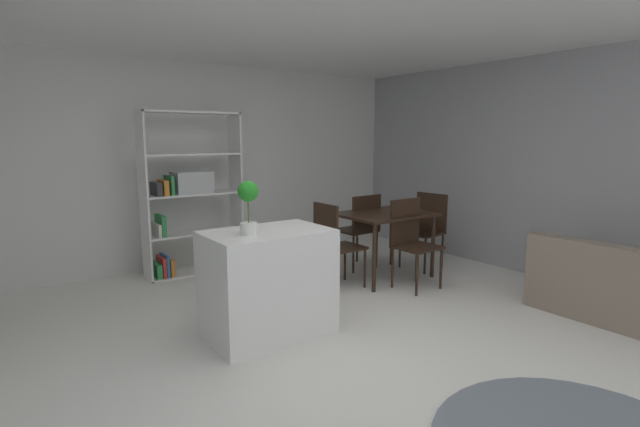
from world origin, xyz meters
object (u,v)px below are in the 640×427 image
object	(u,v)px
dining_chair_island_side	(333,240)
dining_chair_far	(361,224)
kitchen_island	(268,283)
open_bookshelf	(187,197)
dining_chair_window_side	(427,224)
potted_plant_on_island	(248,202)
dining_table	(384,220)
dining_chair_near	(411,236)

from	to	relation	value
dining_chair_island_side	dining_chair_far	distance (m)	0.87
kitchen_island	open_bookshelf	xyz separation A→B (m)	(0.11, 2.13, 0.49)
dining_chair_window_side	open_bookshelf	bearing A→B (deg)	-125.60
open_bookshelf	dining_chair_window_side	xyz separation A→B (m)	(2.55, -1.49, -0.38)
potted_plant_on_island	open_bookshelf	xyz separation A→B (m)	(0.30, 2.18, -0.21)
potted_plant_on_island	dining_chair_window_side	world-z (taller)	potted_plant_on_island
dining_table	dining_chair_near	xyz separation A→B (m)	(-0.00, -0.42, -0.11)
dining_table	dining_chair_near	world-z (taller)	dining_chair_near
dining_chair_island_side	dining_chair_window_side	world-z (taller)	dining_chair_island_side
kitchen_island	dining_chair_far	bearing A→B (deg)	28.81
open_bookshelf	dining_chair_window_side	world-z (taller)	open_bookshelf
dining_table	dining_chair_island_side	bearing A→B (deg)	-179.96
potted_plant_on_island	open_bookshelf	world-z (taller)	open_bookshelf
dining_chair_far	dining_chair_window_side	bearing A→B (deg)	148.01
dining_table	dining_chair_window_side	world-z (taller)	dining_chair_window_side
kitchen_island	dining_chair_far	world-z (taller)	dining_chair_far
potted_plant_on_island	dining_chair_island_side	size ratio (longest dim) A/B	0.44
dining_chair_far	open_bookshelf	bearing A→B (deg)	-33.27
kitchen_island	dining_chair_far	xyz separation A→B (m)	(1.92, 1.06, 0.13)
potted_plant_on_island	dining_chair_island_side	bearing A→B (deg)	26.72
potted_plant_on_island	dining_chair_far	xyz separation A→B (m)	(2.11, 1.11, -0.57)
potted_plant_on_island	kitchen_island	bearing A→B (deg)	15.33
dining_chair_near	dining_chair_island_side	size ratio (longest dim) A/B	1.03
dining_chair_island_side	dining_chair_window_side	size ratio (longest dim) A/B	1.00
dining_chair_near	dining_chair_far	xyz separation A→B (m)	(0.01, 0.85, -0.00)
kitchen_island	dining_chair_near	world-z (taller)	dining_chair_near
kitchen_island	potted_plant_on_island	world-z (taller)	potted_plant_on_island
open_bookshelf	dining_chair_near	distance (m)	2.66
open_bookshelf	dining_table	world-z (taller)	open_bookshelf
dining_table	dining_chair_near	distance (m)	0.44
dining_table	open_bookshelf	bearing A→B (deg)	140.29
open_bookshelf	kitchen_island	bearing A→B (deg)	-92.91
dining_chair_window_side	dining_chair_island_side	bearing A→B (deg)	-94.89
dining_chair_near	dining_chair_island_side	distance (m)	0.86
potted_plant_on_island	dining_chair_near	xyz separation A→B (m)	(2.10, 0.26, -0.57)
kitchen_island	dining_chair_near	distance (m)	1.93
kitchen_island	dining_table	xyz separation A→B (m)	(1.92, 0.63, 0.24)
dining_chair_island_side	dining_chair_window_side	xyz separation A→B (m)	(1.49, 0.01, 0.01)
open_bookshelf	dining_table	distance (m)	2.36
dining_chair_window_side	kitchen_island	bearing A→B (deg)	-81.72
potted_plant_on_island	dining_chair_window_side	xyz separation A→B (m)	(2.85, 0.69, -0.59)
dining_chair_far	dining_chair_near	bearing A→B (deg)	86.97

